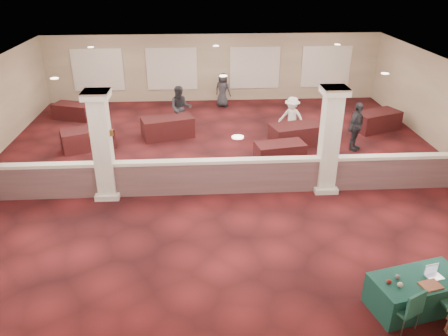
{
  "coord_description": "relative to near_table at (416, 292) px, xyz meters",
  "views": [
    {
      "loc": [
        -0.76,
        -13.04,
        6.39
      ],
      "look_at": [
        -0.09,
        -2.0,
        1.06
      ],
      "focal_mm": 35.0,
      "sensor_mm": 36.0,
      "label": 1
    }
  ],
  "objects": [
    {
      "name": "ground",
      "position": [
        -3.5,
        6.5,
        -0.36
      ],
      "size": [
        16.0,
        16.0,
        0.0
      ],
      "primitive_type": "plane",
      "color": "#4C1315",
      "rests_on": "ground"
    },
    {
      "name": "wall_back",
      "position": [
        -3.5,
        14.5,
        1.24
      ],
      "size": [
        16.0,
        0.04,
        3.2
      ],
      "primitive_type": "cube",
      "color": "#846E5B",
      "rests_on": "ground"
    },
    {
      "name": "wall_front",
      "position": [
        -3.5,
        -1.5,
        1.24
      ],
      "size": [
        16.0,
        0.04,
        3.2
      ],
      "primitive_type": "cube",
      "color": "#846E5B",
      "rests_on": "ground"
    },
    {
      "name": "ceiling",
      "position": [
        -3.5,
        6.5,
        2.84
      ],
      "size": [
        16.0,
        16.0,
        0.02
      ],
      "primitive_type": "cube",
      "color": "white",
      "rests_on": "wall_back"
    },
    {
      "name": "partition_wall",
      "position": [
        -3.5,
        5.0,
        0.21
      ],
      "size": [
        15.6,
        0.28,
        1.1
      ],
      "color": "#50363C",
      "rests_on": "ground"
    },
    {
      "name": "column_left",
      "position": [
        -7.0,
        5.0,
        1.28
      ],
      "size": [
        0.72,
        0.72,
        3.2
      ],
      "color": "beige",
      "rests_on": "ground"
    },
    {
      "name": "column_right",
      "position": [
        -0.5,
        5.0,
        1.28
      ],
      "size": [
        0.72,
        0.72,
        3.2
      ],
      "color": "beige",
      "rests_on": "ground"
    },
    {
      "name": "sconce_left",
      "position": [
        -7.28,
        5.0,
        1.64
      ],
      "size": [
        0.12,
        0.12,
        0.18
      ],
      "color": "brown",
      "rests_on": "column_left"
    },
    {
      "name": "sconce_right",
      "position": [
        -6.72,
        5.0,
        1.64
      ],
      "size": [
        0.12,
        0.12,
        0.18
      ],
      "color": "brown",
      "rests_on": "column_left"
    },
    {
      "name": "near_table",
      "position": [
        0.0,
        0.0,
        0.0
      ],
      "size": [
        2.01,
        1.33,
        0.71
      ],
      "primitive_type": "cube",
      "rotation": [
        0.0,
        0.0,
        0.23
      ],
      "color": "#0F392D",
      "rests_on": "ground"
    },
    {
      "name": "conf_chair_side",
      "position": [
        -0.46,
        -0.58,
        0.21
      ],
      "size": [
        0.63,
        0.63,
        0.95
      ],
      "rotation": [
        0.0,
        0.0,
        0.45
      ],
      "color": "#1B5044",
      "rests_on": "ground"
    },
    {
      "name": "far_table_front_left",
      "position": [
        -8.37,
        8.71,
        0.02
      ],
      "size": [
        2.07,
        1.54,
        0.75
      ],
      "primitive_type": "cube",
      "rotation": [
        0.0,
        0.0,
        0.37
      ],
      "color": "black",
      "rests_on": "ground"
    },
    {
      "name": "far_table_front_center",
      "position": [
        -1.5,
        7.13,
        -0.02
      ],
      "size": [
        1.79,
        1.11,
        0.68
      ],
      "primitive_type": "cube",
      "rotation": [
        0.0,
        0.0,
        0.17
      ],
      "color": "black",
      "rests_on": "ground"
    },
    {
      "name": "far_table_front_right",
      "position": [
        -0.61,
        8.58,
        0.04
      ],
      "size": [
        2.14,
        1.45,
        0.79
      ],
      "primitive_type": "cube",
      "rotation": [
        0.0,
        0.0,
        0.26
      ],
      "color": "black",
      "rests_on": "ground"
    },
    {
      "name": "far_table_back_left",
      "position": [
        -9.76,
        12.13,
        -0.02
      ],
      "size": [
        1.84,
        1.31,
        0.67
      ],
      "primitive_type": "cube",
      "rotation": [
        0.0,
        0.0,
        -0.32
      ],
      "color": "black",
      "rests_on": "ground"
    },
    {
      "name": "far_table_back_center",
      "position": [
        -5.5,
        9.7,
        0.04
      ],
      "size": [
        2.16,
        1.5,
        0.8
      ],
      "primitive_type": "cube",
      "rotation": [
        0.0,
        0.0,
        0.29
      ],
      "color": "black",
      "rests_on": "ground"
    },
    {
      "name": "far_table_back_right",
      "position": [
        3.0,
        9.99,
        0.03
      ],
      "size": [
        2.1,
        1.57,
        0.76
      ],
      "primitive_type": "cube",
      "rotation": [
        0.0,
        0.0,
        0.37
      ],
      "color": "black",
      "rests_on": "ground"
    },
    {
      "name": "attendee_a",
      "position": [
        -5.0,
        10.5,
        0.55
      ],
      "size": [
        0.89,
        0.52,
        1.81
      ],
      "primitive_type": "imported",
      "rotation": [
        0.0,
        0.0,
        0.04
      ],
      "color": "black",
      "rests_on": "ground"
    },
    {
      "name": "attendee_b",
      "position": [
        -0.68,
        9.35,
        0.46
      ],
      "size": [
        1.12,
        1.01,
        1.63
      ],
      "primitive_type": "imported",
      "rotation": [
        0.0,
        0.0,
        -0.65
      ],
      "color": "silver",
      "rests_on": "ground"
    },
    {
      "name": "attendee_c",
      "position": [
        1.4,
        8.0,
        0.54
      ],
      "size": [
        1.1,
        1.11,
        1.8
      ],
      "primitive_type": "imported",
      "rotation": [
        0.0,
        0.0,
        0.8
      ],
      "color": "black",
      "rests_on": "ground"
    },
    {
      "name": "attendee_d",
      "position": [
        -3.12,
        13.5,
        0.44
      ],
      "size": [
        0.89,
        0.76,
        1.58
      ],
      "primitive_type": "imported",
      "rotation": [
        0.0,
        0.0,
        2.61
      ],
      "color": "black",
      "rests_on": "ground"
    },
    {
      "name": "laptop_base",
      "position": [
        0.3,
        0.02,
        0.36
      ],
      "size": [
        0.36,
        0.29,
        0.02
      ],
      "primitive_type": "cube",
      "rotation": [
        0.0,
        0.0,
        0.23
      ],
      "color": "silver",
      "rests_on": "near_table"
    },
    {
      "name": "laptop_screen",
      "position": [
        0.27,
        0.13,
        0.48
      ],
      "size": [
        0.32,
        0.09,
        0.21
      ],
      "primitive_type": "cube",
      "rotation": [
        0.0,
        0.0,
        0.23
      ],
      "color": "silver",
      "rests_on": "near_table"
    },
    {
      "name": "screen_glow",
      "position": [
        0.27,
        0.12,
        0.47
      ],
      "size": [
        0.28,
        0.07,
        0.18
      ],
      "primitive_type": "cube",
      "rotation": [
        0.0,
        0.0,
        0.23
      ],
      "color": "silver",
      "rests_on": "near_table"
    },
    {
      "name": "knitting",
      "position": [
        0.1,
        -0.23,
        0.37
      ],
      "size": [
        0.45,
        0.37,
        0.03
      ],
      "primitive_type": "cube",
      "rotation": [
        0.0,
        0.0,
        0.23
      ],
      "color": "#B8491D",
      "rests_on": "near_table"
    },
    {
      "name": "yarn_cream",
      "position": [
        -0.5,
        -0.22,
        0.41
      ],
      "size": [
        0.11,
        0.11,
        0.11
      ],
      "primitive_type": "sphere",
      "color": "beige",
      "rests_on": "near_table"
    },
    {
      "name": "yarn_red",
      "position": [
        -0.67,
        -0.11,
        0.4
      ],
      "size": [
        0.1,
        0.1,
        0.1
      ],
      "primitive_type": "sphere",
      "color": "maroon",
      "rests_on": "near_table"
    },
    {
      "name": "yarn_grey",
      "position": [
        -0.45,
        0.01,
        0.41
      ],
      "size": [
        0.1,
        0.1,
        0.1
      ],
      "primitive_type": "sphere",
      "color": "#545359",
      "rests_on": "near_table"
    }
  ]
}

